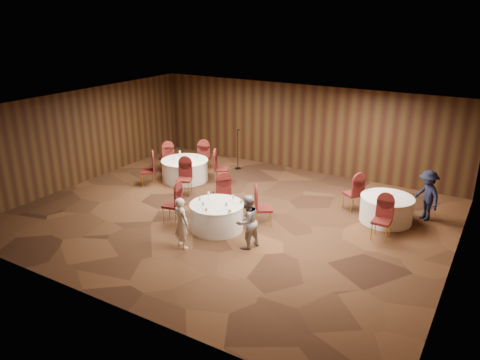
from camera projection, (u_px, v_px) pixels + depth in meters
The scene contains 15 objects.
ground at pixel (231, 216), 13.77m from camera, with size 12.00×12.00×0.00m, color black.
room_shell at pixel (230, 152), 13.10m from camera, with size 12.00×12.00×12.00m.
table_main at pixel (217, 216), 12.85m from camera, with size 1.49×1.49×0.74m.
table_left at pixel (185, 170), 16.57m from camera, with size 1.65×1.65×0.74m.
table_right at pixel (386, 209), 13.32m from camera, with size 1.49×1.49×0.74m.
chairs_main at pixel (219, 202), 13.49m from camera, with size 3.04×2.17×1.00m.
chairs_left at pixel (185, 166), 16.52m from camera, with size 3.13×3.10×1.00m.
chairs_right at pixel (366, 206), 13.17m from camera, with size 1.89×2.14×1.00m.
tabletop_main at pixel (219, 203), 12.52m from camera, with size 1.11×1.07×0.22m.
tabletop_left at pixel (184, 158), 16.41m from camera, with size 0.91×0.79×0.22m.
tabletop_right at pixel (392, 196), 12.82m from camera, with size 0.08×0.08×0.22m.
mic_stand at pixel (238, 158), 17.71m from camera, with size 0.24×0.24×1.53m.
woman_a at pixel (181, 223), 11.74m from camera, with size 0.49×0.32×1.35m, color white.
woman_b at pixel (247, 222), 11.73m from camera, with size 0.69×0.54×1.42m, color #9E9FA3.
man_c at pixel (427, 195), 13.31m from camera, with size 0.96×0.55×1.49m, color black.
Camera 1 is at (6.68, -10.66, 5.72)m, focal length 35.00 mm.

